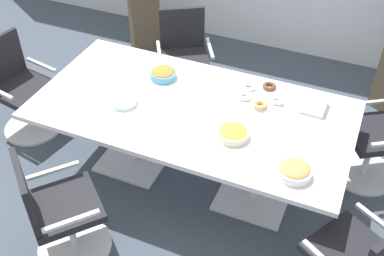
% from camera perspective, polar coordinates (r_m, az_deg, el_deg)
% --- Properties ---
extents(ground_plane, '(10.00, 10.00, 0.01)m').
position_cam_1_polar(ground_plane, '(4.10, 0.00, -5.91)').
color(ground_plane, '#3D4754').
extents(conference_table, '(2.40, 1.20, 0.75)m').
position_cam_1_polar(conference_table, '(3.67, 0.00, 0.89)').
color(conference_table, silver).
rests_on(conference_table, ground).
extents(office_chair_0, '(0.74, 0.74, 0.91)m').
position_cam_1_polar(office_chair_0, '(4.75, -0.94, 7.88)').
color(office_chair_0, silver).
rests_on(office_chair_0, ground).
extents(office_chair_1, '(0.63, 0.63, 0.91)m').
position_cam_1_polar(office_chair_1, '(4.61, -19.83, 4.13)').
color(office_chair_1, silver).
rests_on(office_chair_1, ground).
extents(office_chair_2, '(0.76, 0.76, 0.91)m').
position_cam_1_polar(office_chair_2, '(3.43, -15.72, -9.90)').
color(office_chair_2, silver).
rests_on(office_chair_2, ground).
extents(office_chair_4, '(0.74, 0.74, 0.91)m').
position_cam_1_polar(office_chair_4, '(4.14, 21.62, -1.08)').
color(office_chair_4, silver).
rests_on(office_chair_4, ground).
extents(snack_bowl_cookies, '(0.23, 0.23, 0.09)m').
position_cam_1_polar(snack_bowl_cookies, '(3.11, 12.18, -4.97)').
color(snack_bowl_cookies, white).
rests_on(snack_bowl_cookies, conference_table).
extents(snack_bowl_pretzels, '(0.21, 0.21, 0.08)m').
position_cam_1_polar(snack_bowl_pretzels, '(3.90, -3.48, 6.53)').
color(snack_bowl_pretzels, '#4C9EC6').
rests_on(snack_bowl_pretzels, conference_table).
extents(snack_bowl_chips_yellow, '(0.22, 0.22, 0.08)m').
position_cam_1_polar(snack_bowl_chips_yellow, '(3.32, 4.97, -0.58)').
color(snack_bowl_chips_yellow, beige).
rests_on(snack_bowl_chips_yellow, conference_table).
extents(donut_platter, '(0.37, 0.37, 0.04)m').
position_cam_1_polar(donut_platter, '(3.72, 8.20, 3.84)').
color(donut_platter, white).
rests_on(donut_platter, conference_table).
extents(plate_stack, '(0.20, 0.20, 0.05)m').
position_cam_1_polar(plate_stack, '(3.65, -8.17, 3.20)').
color(plate_stack, white).
rests_on(plate_stack, conference_table).
extents(napkin_pile, '(0.20, 0.20, 0.07)m').
position_cam_1_polar(napkin_pile, '(3.68, 14.27, 2.76)').
color(napkin_pile, white).
rests_on(napkin_pile, conference_table).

